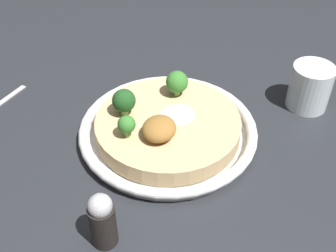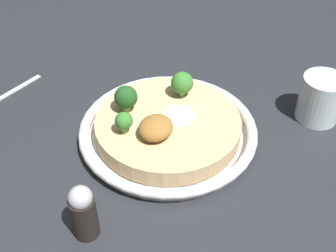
{
  "view_description": "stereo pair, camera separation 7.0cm",
  "coord_description": "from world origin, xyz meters",
  "px_view_note": "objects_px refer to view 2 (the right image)",
  "views": [
    {
      "loc": [
        -0.5,
        -0.17,
        0.48
      ],
      "look_at": [
        0.0,
        0.0,
        0.02
      ],
      "focal_mm": 45.0,
      "sensor_mm": 36.0,
      "label": 1
    },
    {
      "loc": [
        -0.47,
        -0.23,
        0.48
      ],
      "look_at": [
        0.0,
        0.0,
        0.02
      ],
      "focal_mm": 45.0,
      "sensor_mm": 36.0,
      "label": 2
    }
  ],
  "objects_px": {
    "broccoli_left": "(124,121)",
    "risotto_bowl": "(168,129)",
    "pepper_shaker": "(83,212)",
    "drinking_glass": "(321,99)",
    "broccoli_back_right": "(182,83)",
    "broccoli_back_left": "(126,98)"
  },
  "relations": [
    {
      "from": "broccoli_back_right",
      "to": "broccoli_back_left",
      "type": "bearing_deg",
      "value": 139.66
    },
    {
      "from": "broccoli_left",
      "to": "broccoli_back_right",
      "type": "xyz_separation_m",
      "value": [
        0.13,
        -0.04,
        0.0
      ]
    },
    {
      "from": "broccoli_back_left",
      "to": "drinking_glass",
      "type": "xyz_separation_m",
      "value": [
        0.17,
        -0.29,
        -0.02
      ]
    },
    {
      "from": "pepper_shaker",
      "to": "broccoli_left",
      "type": "bearing_deg",
      "value": 11.49
    },
    {
      "from": "pepper_shaker",
      "to": "risotto_bowl",
      "type": "bearing_deg",
      "value": -3.78
    },
    {
      "from": "broccoli_back_right",
      "to": "pepper_shaker",
      "type": "bearing_deg",
      "value": 178.45
    },
    {
      "from": "broccoli_back_left",
      "to": "drinking_glass",
      "type": "distance_m",
      "value": 0.33
    },
    {
      "from": "drinking_glass",
      "to": "broccoli_back_left",
      "type": "bearing_deg",
      "value": 121.14
    },
    {
      "from": "broccoli_back_right",
      "to": "risotto_bowl",
      "type": "bearing_deg",
      "value": -174.45
    },
    {
      "from": "broccoli_back_right",
      "to": "drinking_glass",
      "type": "distance_m",
      "value": 0.24
    },
    {
      "from": "risotto_bowl",
      "to": "drinking_glass",
      "type": "xyz_separation_m",
      "value": [
        0.16,
        -0.21,
        0.02
      ]
    },
    {
      "from": "broccoli_left",
      "to": "drinking_glass",
      "type": "height_order",
      "value": "drinking_glass"
    },
    {
      "from": "drinking_glass",
      "to": "risotto_bowl",
      "type": "bearing_deg",
      "value": 127.52
    },
    {
      "from": "risotto_bowl",
      "to": "broccoli_left",
      "type": "distance_m",
      "value": 0.09
    },
    {
      "from": "broccoli_back_left",
      "to": "drinking_glass",
      "type": "height_order",
      "value": "broccoli_back_left"
    },
    {
      "from": "broccoli_left",
      "to": "risotto_bowl",
      "type": "bearing_deg",
      "value": -38.53
    },
    {
      "from": "broccoli_back_left",
      "to": "pepper_shaker",
      "type": "bearing_deg",
      "value": -164.57
    },
    {
      "from": "broccoli_back_left",
      "to": "risotto_bowl",
      "type": "bearing_deg",
      "value": -83.06
    },
    {
      "from": "pepper_shaker",
      "to": "broccoli_back_right",
      "type": "bearing_deg",
      "value": -1.55
    },
    {
      "from": "drinking_glass",
      "to": "pepper_shaker",
      "type": "relative_size",
      "value": 0.93
    },
    {
      "from": "risotto_bowl",
      "to": "broccoli_back_left",
      "type": "distance_m",
      "value": 0.09
    },
    {
      "from": "risotto_bowl",
      "to": "drinking_glass",
      "type": "distance_m",
      "value": 0.27
    }
  ]
}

